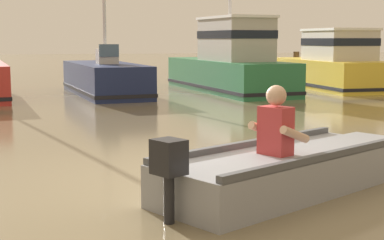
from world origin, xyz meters
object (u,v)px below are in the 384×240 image
object	(u,v)px
moored_boat_green	(230,64)
moored_boat_yellow	(333,66)
rowboat_with_person	(287,169)
moored_boat_navy	(105,79)

from	to	relation	value
moored_boat_green	moored_boat_yellow	world-z (taller)	moored_boat_green
rowboat_with_person	moored_boat_green	distance (m)	12.42
moored_boat_yellow	moored_boat_navy	bearing A→B (deg)	-177.78
moored_boat_green	rowboat_with_person	bearing A→B (deg)	-104.45
moored_boat_green	moored_boat_navy	bearing A→B (deg)	-179.34
rowboat_with_person	moored_boat_green	xyz separation A→B (m)	(3.10, 12.01, 0.62)
rowboat_with_person	moored_boat_navy	world-z (taller)	moored_boat_navy
rowboat_with_person	moored_boat_green	bearing A→B (deg)	75.55
rowboat_with_person	moored_boat_yellow	bearing A→B (deg)	60.88
rowboat_with_person	moored_boat_navy	distance (m)	12.00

